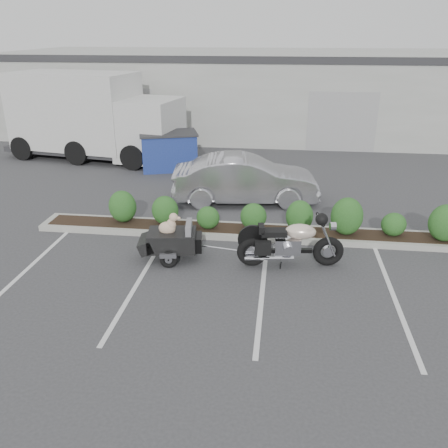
# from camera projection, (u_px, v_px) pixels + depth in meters

# --- Properties ---
(ground) EXTENTS (90.00, 90.00, 0.00)m
(ground) POSITION_uv_depth(u_px,v_px,m) (211.00, 272.00, 10.75)
(ground) COLOR #38383A
(ground) RESTS_ON ground
(planter_kerb) EXTENTS (12.00, 1.00, 0.15)m
(planter_kerb) POSITION_uv_depth(u_px,v_px,m) (260.00, 232.00, 12.62)
(planter_kerb) COLOR #9E9E93
(planter_kerb) RESTS_ON ground
(building) EXTENTS (26.00, 10.00, 4.00)m
(building) POSITION_uv_depth(u_px,v_px,m) (258.00, 91.00, 25.57)
(building) COLOR #9EA099
(building) RESTS_ON ground
(motorcycle) EXTENTS (2.47, 0.94, 1.42)m
(motorcycle) POSITION_uv_depth(u_px,v_px,m) (291.00, 243.00, 10.81)
(motorcycle) COLOR black
(motorcycle) RESTS_ON ground
(pet_trailer) EXTENTS (1.99, 1.13, 1.18)m
(pet_trailer) POSITION_uv_depth(u_px,v_px,m) (171.00, 240.00, 11.18)
(pet_trailer) COLOR black
(pet_trailer) RESTS_ON ground
(sedan) EXTENTS (4.66, 2.12, 1.48)m
(sedan) POSITION_uv_depth(u_px,v_px,m) (245.00, 179.00, 14.80)
(sedan) COLOR #B5B4BC
(sedan) RESTS_ON ground
(dumpster) EXTENTS (2.53, 2.08, 1.43)m
(dumpster) POSITION_uv_depth(u_px,v_px,m) (169.00, 150.00, 18.37)
(dumpster) COLOR navy
(dumpster) RESTS_ON ground
(delivery_truck) EXTENTS (7.90, 3.77, 3.47)m
(delivery_truck) POSITION_uv_depth(u_px,v_px,m) (94.00, 118.00, 19.57)
(delivery_truck) COLOR silver
(delivery_truck) RESTS_ON ground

